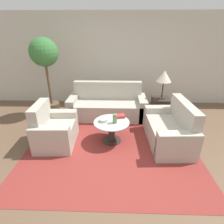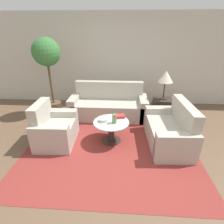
# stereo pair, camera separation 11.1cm
# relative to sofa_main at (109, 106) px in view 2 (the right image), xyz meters

# --- Properties ---
(ground_plane) EXTENTS (14.00, 14.00, 0.00)m
(ground_plane) POSITION_rel_sofa_main_xyz_m (0.23, -1.83, -0.29)
(ground_plane) COLOR brown
(wall_back) EXTENTS (10.00, 0.06, 2.60)m
(wall_back) POSITION_rel_sofa_main_xyz_m (0.23, 1.06, 1.01)
(wall_back) COLOR beige
(wall_back) RESTS_ON ground_plane
(rug) EXTENTS (3.27, 3.21, 0.01)m
(rug) POSITION_rel_sofa_main_xyz_m (0.15, -1.19, -0.28)
(rug) COLOR maroon
(rug) RESTS_ON ground_plane
(sofa_main) EXTENTS (1.99, 0.77, 0.89)m
(sofa_main) POSITION_rel_sofa_main_xyz_m (0.00, 0.00, 0.00)
(sofa_main) COLOR #B2AD9E
(sofa_main) RESTS_ON ground_plane
(armchair) EXTENTS (0.75, 0.93, 0.86)m
(armchair) POSITION_rel_sofa_main_xyz_m (-1.02, -1.29, -0.00)
(armchair) COLOR #B2AD9E
(armchair) RESTS_ON ground_plane
(loveseat) EXTENTS (0.79, 1.35, 0.88)m
(loveseat) POSITION_rel_sofa_main_xyz_m (1.35, -1.19, -0.00)
(loveseat) COLOR #B2AD9E
(loveseat) RESTS_ON ground_plane
(coffee_table) EXTENTS (0.72, 0.72, 0.45)m
(coffee_table) POSITION_rel_sofa_main_xyz_m (0.15, -1.19, 0.00)
(coffee_table) COLOR #332823
(coffee_table) RESTS_ON ground_plane
(side_table) EXTENTS (0.44, 0.44, 0.55)m
(side_table) POSITION_rel_sofa_main_xyz_m (1.38, -0.06, -0.02)
(side_table) COLOR #332823
(side_table) RESTS_ON ground_plane
(table_lamp) EXTENTS (0.36, 0.36, 0.70)m
(table_lamp) POSITION_rel_sofa_main_xyz_m (1.38, -0.06, 0.81)
(table_lamp) COLOR #332823
(table_lamp) RESTS_ON side_table
(potted_plant) EXTENTS (0.68, 0.68, 1.98)m
(potted_plant) POSITION_rel_sofa_main_xyz_m (-1.53, 0.09, 1.15)
(potted_plant) COLOR brown
(potted_plant) RESTS_ON ground_plane
(vase) EXTENTS (0.09, 0.09, 0.19)m
(vase) POSITION_rel_sofa_main_xyz_m (0.21, -1.23, 0.26)
(vase) COLOR #6B7A4C
(vase) RESTS_ON coffee_table
(bowl) EXTENTS (0.17, 0.17, 0.06)m
(bowl) POSITION_rel_sofa_main_xyz_m (-0.01, -1.18, 0.19)
(bowl) COLOR beige
(bowl) RESTS_ON coffee_table
(book_stack) EXTENTS (0.20, 0.17, 0.06)m
(book_stack) POSITION_rel_sofa_main_xyz_m (0.33, -0.99, 0.19)
(book_stack) COLOR #BC3333
(book_stack) RESTS_ON coffee_table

